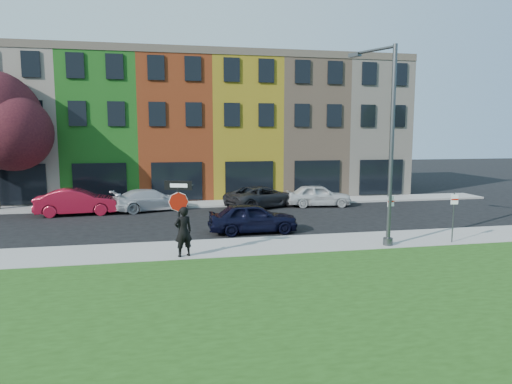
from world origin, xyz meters
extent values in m
plane|color=black|center=(0.00, 0.00, 0.00)|extent=(120.00, 120.00, 0.00)
cube|color=gray|center=(2.00, 3.00, 0.06)|extent=(40.00, 3.00, 0.12)
cube|color=gray|center=(-3.00, 15.00, 0.06)|extent=(40.00, 2.40, 0.12)
cube|color=beige|center=(-15.00, 21.20, 5.00)|extent=(5.00, 10.00, 10.00)
cube|color=green|center=(-10.00, 21.20, 5.00)|extent=(5.00, 10.00, 10.00)
cube|color=#C14A20|center=(-5.00, 21.20, 5.00)|extent=(5.00, 10.00, 10.00)
cube|color=yellow|center=(0.00, 21.20, 5.00)|extent=(5.00, 10.00, 10.00)
cube|color=#8D725B|center=(5.00, 21.20, 5.00)|extent=(5.00, 10.00, 10.00)
cube|color=#BBAF9E|center=(10.00, 21.20, 5.00)|extent=(5.00, 10.00, 10.00)
cube|color=black|center=(-2.50, 16.14, 1.50)|extent=(30.00, 0.12, 2.60)
cylinder|color=black|center=(-5.37, 1.90, 1.52)|extent=(0.08, 0.08, 2.79)
cylinder|color=white|center=(-5.37, 1.88, 2.22)|extent=(0.72, 0.27, 0.75)
cylinder|color=#931308|center=(-5.37, 1.85, 2.22)|extent=(0.68, 0.25, 0.71)
cube|color=black|center=(-5.37, 1.88, 2.83)|extent=(1.00, 0.38, 0.34)
cube|color=white|center=(-5.37, 1.85, 2.83)|extent=(0.63, 0.24, 0.14)
imported|color=black|center=(-5.21, 1.90, 1.08)|extent=(0.99, 0.90, 1.91)
imported|color=black|center=(-1.73, 5.99, 0.73)|extent=(1.74, 4.28, 1.45)
imported|color=maroon|center=(-10.87, 12.74, 0.76)|extent=(2.33, 4.89, 1.53)
imported|color=#B0B0B5|center=(-6.69, 13.35, 0.67)|extent=(4.66, 5.77, 1.35)
imported|color=black|center=(0.33, 13.23, 0.70)|extent=(6.10, 6.76, 1.39)
imported|color=silver|center=(3.99, 12.93, 0.72)|extent=(2.71, 4.62, 1.44)
cylinder|color=#424446|center=(3.21, 1.97, 4.19)|extent=(0.18, 0.18, 8.13)
cylinder|color=#424446|center=(3.21, 1.97, 0.27)|extent=(0.40, 0.40, 0.30)
cylinder|color=#424446|center=(2.80, 2.88, 8.15)|extent=(0.93, 1.87, 0.12)
cube|color=#424446|center=(2.35, 3.88, 8.10)|extent=(0.45, 0.60, 0.16)
cylinder|color=#424446|center=(3.27, 1.99, 1.19)|extent=(0.05, 0.05, 2.14)
cube|color=white|center=(3.27, 1.96, 1.96)|extent=(0.32, 0.08, 0.42)
cube|color=#931308|center=(3.27, 1.94, 1.96)|extent=(0.32, 0.07, 0.06)
cylinder|color=#424446|center=(6.15, 1.90, 1.20)|extent=(0.05, 0.05, 2.15)
cube|color=white|center=(6.15, 1.87, 1.97)|extent=(0.32, 0.05, 0.42)
cube|color=#931308|center=(6.15, 1.85, 1.97)|extent=(0.32, 0.04, 0.06)
sphere|color=black|center=(-14.53, 14.28, 4.76)|extent=(4.51, 4.51, 4.51)
camera|label=1|loc=(-5.88, -15.13, 4.76)|focal=32.00mm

